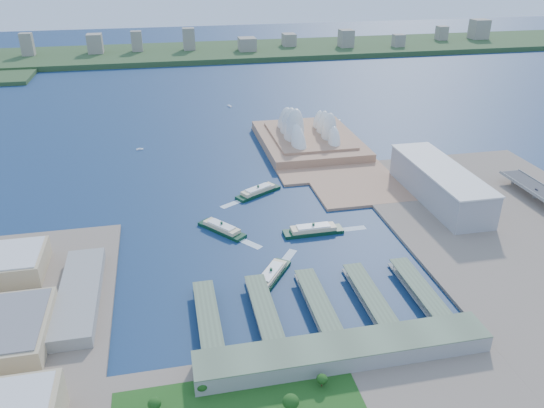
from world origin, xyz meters
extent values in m
plane|color=#10264D|center=(0.00, 0.00, 0.00)|extent=(3000.00, 3000.00, 0.00)
cube|color=#A4785A|center=(107.50, 260.00, 1.50)|extent=(135.00, 220.00, 3.00)
cube|color=#2D4926|center=(0.00, 980.00, 6.00)|extent=(2200.00, 260.00, 12.00)
cube|color=#939398|center=(195.00, 80.00, 20.50)|extent=(45.00, 155.00, 35.00)
cube|color=gray|center=(15.00, -135.00, 9.00)|extent=(200.00, 28.00, 12.00)
imported|color=slate|center=(296.00, 55.15, 15.46)|extent=(1.71, 4.21, 1.22)
camera|label=1|loc=(-87.90, -391.62, 252.71)|focal=35.00mm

